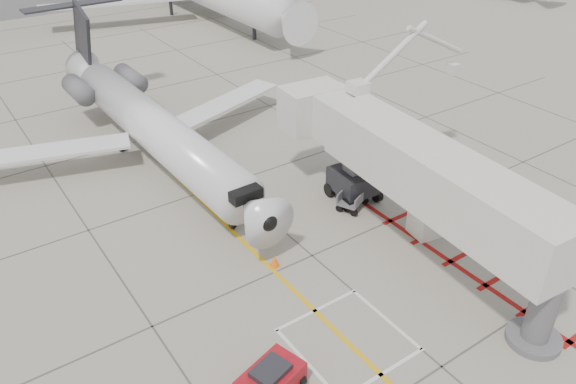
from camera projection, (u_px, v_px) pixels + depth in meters
ground_plane at (369, 305)px, 23.53m from camera, size 260.00×260.00×0.00m
regional_jet at (168, 118)px, 30.78m from camera, size 22.59×28.19×7.26m
jet_bridge at (435, 189)px, 24.45m from camera, size 10.00×18.77×7.26m
pushback_tug at (271, 380)px, 19.39m from camera, size 2.61×2.02×1.34m
baggage_cart at (353, 199)px, 29.51m from camera, size 2.06×1.74×1.11m
ground_power_unit at (434, 216)px, 27.53m from camera, size 2.42×1.64×1.78m
cone_nose at (275, 261)px, 25.55m from camera, size 0.41×0.41×0.57m
cone_side at (227, 215)px, 28.78m from camera, size 0.32×0.32×0.44m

